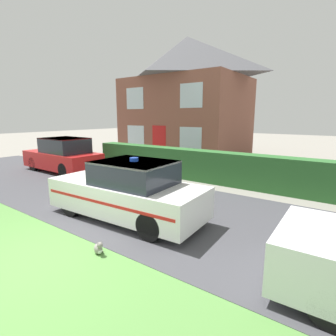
% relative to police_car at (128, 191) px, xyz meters
% --- Properties ---
extents(ground_plane, '(80.00, 80.00, 0.00)m').
position_rel_police_car_xyz_m(ground_plane, '(0.02, -2.53, -0.73)').
color(ground_plane, gray).
extents(road_strip, '(28.00, 5.15, 0.01)m').
position_rel_police_car_xyz_m(road_strip, '(0.02, 1.11, -0.72)').
color(road_strip, '#424247').
rests_on(road_strip, ground).
extents(lawn_verge, '(28.00, 2.71, 0.01)m').
position_rel_police_car_xyz_m(lawn_verge, '(0.02, -2.82, -0.72)').
color(lawn_verge, '#568C42').
rests_on(lawn_verge, ground).
extents(garden_hedge, '(12.20, 0.75, 1.27)m').
position_rel_police_car_xyz_m(garden_hedge, '(-0.07, 4.80, -0.09)').
color(garden_hedge, '#2D662D').
rests_on(garden_hedge, ground).
extents(police_car, '(4.32, 1.87, 1.63)m').
position_rel_police_car_xyz_m(police_car, '(0.00, 0.00, 0.00)').
color(police_car, black).
rests_on(police_car, road_strip).
extents(cat, '(0.29, 0.26, 0.29)m').
position_rel_police_car_xyz_m(cat, '(0.82, -1.68, -0.61)').
color(cat, gray).
rests_on(cat, ground).
extents(neighbour_car_near, '(4.23, 1.75, 1.63)m').
position_rel_police_car_xyz_m(neighbour_car_near, '(-6.74, 2.47, 0.05)').
color(neighbour_car_near, black).
rests_on(neighbour_car_near, road_strip).
extents(house_left, '(7.80, 5.88, 7.65)m').
position_rel_police_car_xyz_m(house_left, '(-4.85, 10.61, 3.18)').
color(house_left, brown).
rests_on(house_left, ground).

